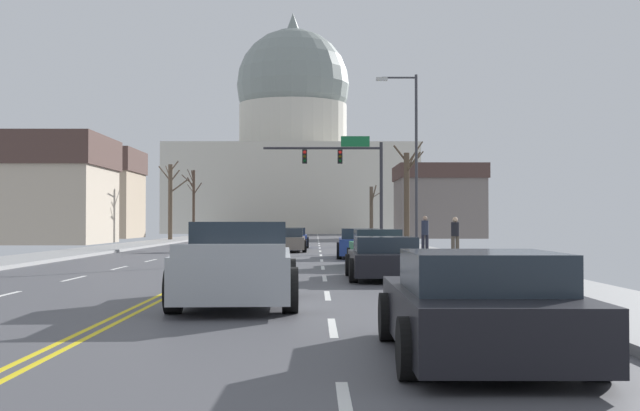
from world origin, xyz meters
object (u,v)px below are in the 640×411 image
at_px(sedan_near_03, 377,249).
at_px(pedestrian_00, 425,232).
at_px(sedan_near_04, 385,259).
at_px(sedan_near_02, 360,244).
at_px(sedan_oncoming_01, 254,234).
at_px(sedan_near_06, 479,308).
at_px(sedan_oncoming_00, 247,236).
at_px(sedan_near_01, 288,241).
at_px(street_lamp_right, 412,148).
at_px(signal_gantry, 348,167).
at_px(pickup_truck_near_05, 238,266).
at_px(pedestrian_01, 455,234).
at_px(sedan_near_00, 292,238).

xyz_separation_m(sedan_near_03, pedestrian_00, (3.07, 10.15, 0.48)).
bearing_deg(sedan_near_04, sedan_near_02, 89.89).
bearing_deg(sedan_oncoming_01, sedan_near_06, -83.00).
distance_m(sedan_near_04, sedan_oncoming_00, 36.01).
bearing_deg(sedan_oncoming_01, sedan_near_01, -81.20).
bearing_deg(street_lamp_right, sedan_oncoming_01, 109.96).
xyz_separation_m(street_lamp_right, sedan_near_06, (-2.83, -29.96, -4.61)).
distance_m(signal_gantry, sedan_near_02, 18.17).
relative_size(sedan_near_06, sedan_oncoming_01, 0.98).
bearing_deg(pedestrian_00, signal_gantry, 101.68).
bearing_deg(sedan_near_03, sedan_oncoming_01, 100.75).
relative_size(sedan_near_01, sedan_oncoming_01, 1.01).
bearing_deg(sedan_oncoming_00, pedestrian_00, -62.30).
distance_m(sedan_near_01, sedan_near_04, 20.71).
xyz_separation_m(sedan_near_04, sedan_oncoming_00, (-6.83, 35.35, 0.00)).
height_order(signal_gantry, pickup_truck_near_05, signal_gantry).
bearing_deg(sedan_near_02, pedestrian_01, -22.25).
height_order(street_lamp_right, pedestrian_01, street_lamp_right).
xyz_separation_m(sedan_near_04, sedan_near_06, (-0.03, -12.89, 0.03)).
relative_size(sedan_near_01, sedan_near_03, 1.00).
bearing_deg(sedan_near_00, pedestrian_01, -64.79).
bearing_deg(sedan_near_03, sedan_near_02, 91.67).
distance_m(street_lamp_right, sedan_near_06, 30.44).
distance_m(sedan_near_04, sedan_near_06, 12.89).
bearing_deg(pickup_truck_near_05, sedan_near_02, 80.06).
bearing_deg(sedan_near_01, signal_gantry, 70.63).
bearing_deg(street_lamp_right, sedan_oncoming_00, 117.78).
relative_size(signal_gantry, pedestrian_00, 4.58).
xyz_separation_m(signal_gantry, sedan_near_00, (-3.63, -3.63, -4.62)).
xyz_separation_m(sedan_near_00, sedan_near_02, (3.38, -13.96, 0.03)).
height_order(sedan_near_01, pickup_truck_near_05, pickup_truck_near_05).
bearing_deg(pickup_truck_near_05, sedan_near_03, 73.58).
distance_m(pedestrian_00, pedestrian_01, 4.53).
xyz_separation_m(signal_gantry, sedan_oncoming_00, (-7.10, 4.61, -4.63)).
bearing_deg(pedestrian_00, sedan_near_00, 121.03).
xyz_separation_m(sedan_near_02, sedan_near_06, (-0.05, -26.06, -0.02)).
bearing_deg(sedan_near_03, street_lamp_right, 77.07).
distance_m(street_lamp_right, pickup_truck_near_05, 24.84).
bearing_deg(street_lamp_right, pedestrian_00, -63.81).
distance_m(sedan_near_03, pedestrian_00, 10.62).
relative_size(sedan_near_04, sedan_oncoming_00, 0.93).
bearing_deg(sedan_near_03, signal_gantry, 89.93).
distance_m(signal_gantry, sedan_near_00, 6.90).
bearing_deg(signal_gantry, sedan_near_04, -90.50).
xyz_separation_m(sedan_near_01, sedan_near_02, (3.38, -7.27, 0.02)).
relative_size(pickup_truck_near_05, sedan_oncoming_01, 1.22).
height_order(sedan_near_00, sedan_near_04, sedan_near_00).
xyz_separation_m(street_lamp_right, pickup_truck_near_05, (-6.23, -23.63, -4.47)).
distance_m(sedan_near_03, sedan_near_06, 18.78).
relative_size(street_lamp_right, sedan_near_06, 2.00).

